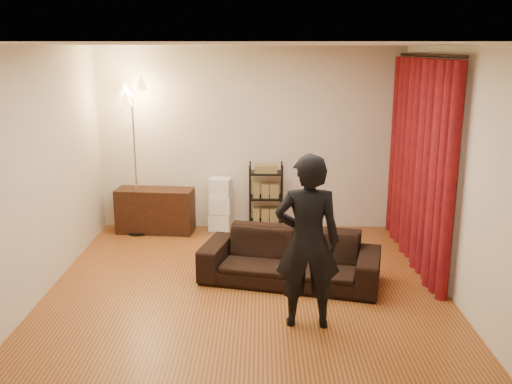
{
  "coord_description": "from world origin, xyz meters",
  "views": [
    {
      "loc": [
        0.16,
        -5.89,
        2.66
      ],
      "look_at": [
        0.1,
        0.3,
        1.1
      ],
      "focal_mm": 40.0,
      "sensor_mm": 36.0,
      "label": 1
    }
  ],
  "objects_px": {
    "media_cabinet": "(155,211)",
    "floor_lamp": "(135,160)",
    "sofa": "(290,258)",
    "person": "(308,242)",
    "wire_shelf": "(266,198)",
    "storage_boxes": "(220,204)"
  },
  "relations": [
    {
      "from": "media_cabinet",
      "to": "floor_lamp",
      "type": "bearing_deg",
      "value": -157.76
    },
    {
      "from": "sofa",
      "to": "floor_lamp",
      "type": "relative_size",
      "value": 0.92
    },
    {
      "from": "person",
      "to": "wire_shelf",
      "type": "relative_size",
      "value": 1.67
    },
    {
      "from": "floor_lamp",
      "to": "media_cabinet",
      "type": "bearing_deg",
      "value": 17.24
    },
    {
      "from": "sofa",
      "to": "storage_boxes",
      "type": "xyz_separation_m",
      "value": [
        -0.94,
        1.96,
        0.1
      ]
    },
    {
      "from": "storage_boxes",
      "to": "wire_shelf",
      "type": "xyz_separation_m",
      "value": [
        0.68,
        -0.03,
        0.12
      ]
    },
    {
      "from": "person",
      "to": "wire_shelf",
      "type": "xyz_separation_m",
      "value": [
        -0.38,
        2.98,
        -0.35
      ]
    },
    {
      "from": "media_cabinet",
      "to": "wire_shelf",
      "type": "relative_size",
      "value": 1.08
    },
    {
      "from": "wire_shelf",
      "to": "media_cabinet",
      "type": "bearing_deg",
      "value": -155.21
    },
    {
      "from": "sofa",
      "to": "wire_shelf",
      "type": "relative_size",
      "value": 1.98
    },
    {
      "from": "person",
      "to": "wire_shelf",
      "type": "bearing_deg",
      "value": -80.71
    },
    {
      "from": "sofa",
      "to": "storage_boxes",
      "type": "height_order",
      "value": "storage_boxes"
    },
    {
      "from": "wire_shelf",
      "to": "floor_lamp",
      "type": "xyz_separation_m",
      "value": [
        -1.89,
        -0.13,
        0.59
      ]
    },
    {
      "from": "storage_boxes",
      "to": "floor_lamp",
      "type": "xyz_separation_m",
      "value": [
        -1.21,
        -0.16,
        0.71
      ]
    },
    {
      "from": "floor_lamp",
      "to": "wire_shelf",
      "type": "bearing_deg",
      "value": 3.84
    },
    {
      "from": "sofa",
      "to": "floor_lamp",
      "type": "distance_m",
      "value": 2.92
    },
    {
      "from": "wire_shelf",
      "to": "floor_lamp",
      "type": "height_order",
      "value": "floor_lamp"
    },
    {
      "from": "person",
      "to": "floor_lamp",
      "type": "relative_size",
      "value": 0.78
    },
    {
      "from": "storage_boxes",
      "to": "person",
      "type": "bearing_deg",
      "value": -70.73
    },
    {
      "from": "sofa",
      "to": "person",
      "type": "bearing_deg",
      "value": -70.42
    },
    {
      "from": "sofa",
      "to": "person",
      "type": "height_order",
      "value": "person"
    },
    {
      "from": "sofa",
      "to": "media_cabinet",
      "type": "xyz_separation_m",
      "value": [
        -1.91,
        1.87,
        0.03
      ]
    }
  ]
}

